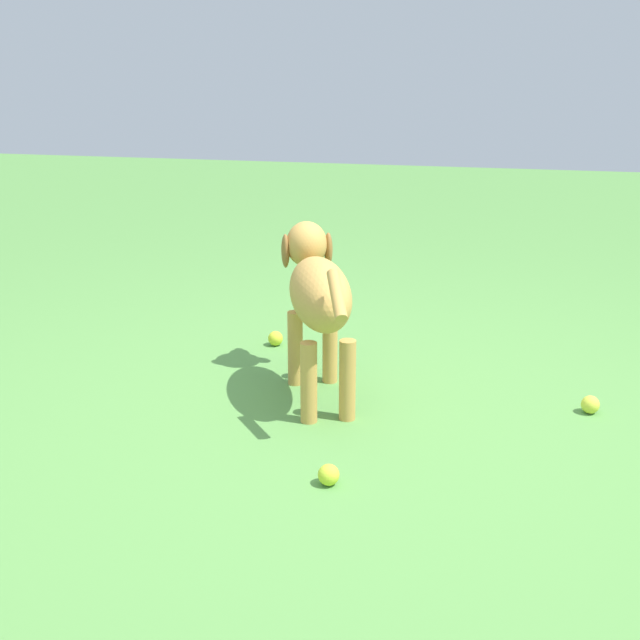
% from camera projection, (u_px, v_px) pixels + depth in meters
% --- Properties ---
extents(ground, '(14.00, 14.00, 0.00)m').
position_uv_depth(ground, '(357.00, 433.00, 2.86)').
color(ground, '#548C42').
extents(dog, '(0.43, 0.86, 0.61)m').
position_uv_depth(dog, '(318.00, 292.00, 3.05)').
color(dog, '#C69347').
rests_on(dog, ground).
extents(tennis_ball_0, '(0.07, 0.07, 0.07)m').
position_uv_depth(tennis_ball_0, '(590.00, 405.00, 3.00)').
color(tennis_ball_0, '#CED63D').
rests_on(tennis_ball_0, ground).
extents(tennis_ball_1, '(0.07, 0.07, 0.07)m').
position_uv_depth(tennis_ball_1, '(329.00, 475.00, 2.50)').
color(tennis_ball_1, '#C7DF32').
rests_on(tennis_ball_1, ground).
extents(tennis_ball_2, '(0.07, 0.07, 0.07)m').
position_uv_depth(tennis_ball_2, '(275.00, 338.00, 3.69)').
color(tennis_ball_2, '#C4D22F').
rests_on(tennis_ball_2, ground).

